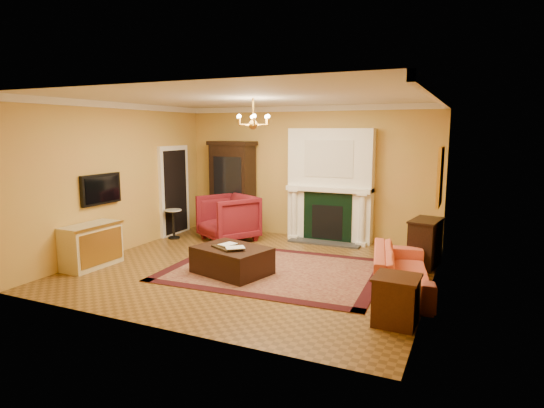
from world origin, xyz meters
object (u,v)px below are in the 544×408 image
Objects in this scene: pedestal_table at (174,222)px; commode at (91,246)px; wingback_armchair at (228,216)px; coral_sofa at (401,263)px; console_table at (425,244)px; china_cabinet at (233,189)px; end_table at (396,301)px; leather_ottoman at (232,260)px.

commode reaches higher than pedestal_table.
wingback_armchair is 1.07× the size of commode.
commode is (-0.03, -2.41, 0.00)m from pedestal_table.
commode is at bearing -83.03° from wingback_armchair.
pedestal_table is 2.41m from commode.
coral_sofa is at bearing 8.45° from wingback_armchair.
console_table is at bearing 26.27° from commode.
coral_sofa reaches higher than pedestal_table.
end_table is at bearing -33.21° from china_cabinet.
commode is 6.05m from console_table.
leather_ottoman is at bearing -138.90° from console_table.
china_cabinet reaches higher than leather_ottoman.
china_cabinet is 1.63m from pedestal_table.
coral_sofa is 3.54× the size of end_table.
commode is 2.62m from leather_ottoman.
china_cabinet is 1.73× the size of leather_ottoman.
china_cabinet is 1.03m from wingback_armchair.
console_table is at bearing 88.76° from end_table.
pedestal_table is 5.43m from coral_sofa.
china_cabinet is at bearing 77.76° from commode.
console_table is (4.26, -0.28, -0.14)m from wingback_armchair.
coral_sofa is 2.53× the size of console_table.
leather_ottoman is at bearing 87.22° from coral_sofa.
end_table is at bearing -26.26° from pedestal_table.
china_cabinet reaches higher than end_table.
pedestal_table is 0.80× the size of console_table.
wingback_armchair is 1.87× the size of end_table.
china_cabinet reaches higher than commode.
commode is (-1.25, -2.79, -0.17)m from wingback_armchair.
leather_ottoman is (2.52, 0.69, -0.15)m from commode.
pedestal_table is 3.04m from leather_ottoman.
coral_sofa is at bearing 96.19° from end_table.
leather_ottoman is (2.49, -1.72, -0.15)m from pedestal_table.
wingback_armchair is at bearing -60.25° from china_cabinet.
coral_sofa reaches higher than end_table.
wingback_armchair is 2.48m from leather_ottoman.
leather_ottoman is at bearing -34.65° from pedestal_table.
console_table reaches higher than commode.
china_cabinet is at bearing 143.55° from wingback_armchair.
china_cabinet is 3.79m from commode.
pedestal_table is 5.48m from console_table.
china_cabinet reaches higher than wingback_armchair.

